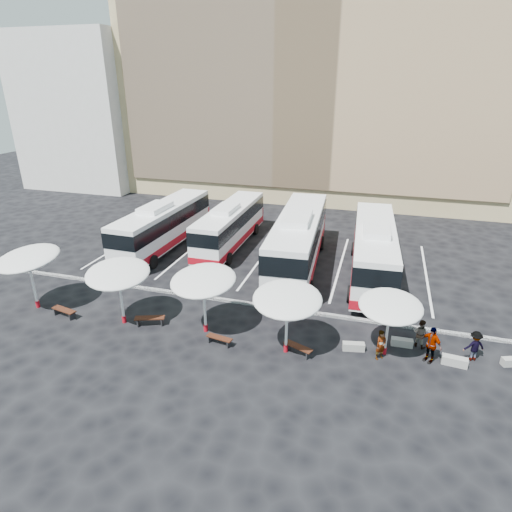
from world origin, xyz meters
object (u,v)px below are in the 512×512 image
(bus_0, at_px, (164,224))
(wood_bench_2, at_px, (219,339))
(bus_3, at_px, (374,249))
(sunshade_4, at_px, (391,306))
(sunshade_1, at_px, (118,274))
(conc_bench_0, at_px, (354,347))
(passenger_2, at_px, (431,344))
(sunshade_0, at_px, (28,259))
(passenger_0, at_px, (381,345))
(wood_bench_1, at_px, (150,319))
(wood_bench_0, at_px, (64,311))
(wood_bench_3, at_px, (298,348))
(passenger_3, at_px, (474,346))
(conc_bench_1, at_px, (402,342))
(sunshade_2, at_px, (203,280))
(passenger_1, at_px, (421,334))
(bus_1, at_px, (230,224))
(sunshade_3, at_px, (287,299))
(conc_bench_2, at_px, (455,361))
(bus_2, at_px, (298,239))

(bus_0, height_order, wood_bench_2, bus_0)
(bus_3, height_order, sunshade_4, bus_3)
(sunshade_1, xyz_separation_m, conc_bench_0, (12.69, 1.00, -2.85))
(passenger_2, bearing_deg, sunshade_0, -138.73)
(bus_0, height_order, passenger_0, bus_0)
(wood_bench_1, bearing_deg, sunshade_0, -179.10)
(wood_bench_0, height_order, passenger_2, passenger_2)
(wood_bench_3, relative_size, passenger_3, 1.00)
(sunshade_0, relative_size, sunshade_4, 1.46)
(sunshade_4, relative_size, wood_bench_2, 2.25)
(bus_3, bearing_deg, passenger_3, -61.67)
(conc_bench_1, height_order, passenger_0, passenger_0)
(sunshade_1, xyz_separation_m, passenger_3, (18.34, 1.86, -2.27))
(wood_bench_3, bearing_deg, sunshade_0, 179.34)
(sunshade_4, bearing_deg, wood_bench_1, -175.61)
(sunshade_1, relative_size, sunshade_2, 1.13)
(bus_0, xyz_separation_m, wood_bench_2, (9.31, -11.76, -1.64))
(passenger_0, relative_size, passenger_1, 1.03)
(sunshade_1, bearing_deg, sunshade_4, 4.53)
(bus_3, distance_m, sunshade_1, 16.78)
(bus_3, bearing_deg, bus_0, 173.94)
(sunshade_4, xyz_separation_m, passenger_3, (4.13, 0.73, -1.92))
(sunshade_1, bearing_deg, conc_bench_0, 4.50)
(bus_3, relative_size, wood_bench_1, 7.51)
(bus_0, height_order, bus_1, bus_0)
(sunshade_2, xyz_separation_m, conc_bench_0, (7.90, 0.51, -2.87))
(sunshade_3, xyz_separation_m, wood_bench_3, (0.63, -0.04, -2.64))
(bus_3, relative_size, sunshade_4, 3.91)
(wood_bench_3, bearing_deg, wood_bench_1, 177.96)
(sunshade_2, bearing_deg, wood_bench_0, -173.75)
(bus_3, relative_size, sunshade_0, 2.69)
(bus_0, bearing_deg, conc_bench_0, -31.03)
(conc_bench_2, xyz_separation_m, passenger_0, (-3.48, -0.50, 0.57))
(sunshade_1, height_order, passenger_0, sunshade_1)
(passenger_0, xyz_separation_m, passenger_2, (2.30, 0.48, 0.17))
(sunshade_1, height_order, conc_bench_2, sunshade_1)
(wood_bench_0, bearing_deg, passenger_0, 3.49)
(bus_2, height_order, passenger_2, bus_2)
(sunshade_3, xyz_separation_m, wood_bench_2, (-3.45, -0.37, -2.67))
(sunshade_4, bearing_deg, passenger_2, -0.17)
(conc_bench_1, bearing_deg, sunshade_4, -130.97)
(sunshade_3, height_order, passenger_1, sunshade_3)
(sunshade_1, relative_size, wood_bench_3, 2.89)
(bus_2, xyz_separation_m, bus_3, (5.26, -0.04, -0.15))
(conc_bench_2, height_order, passenger_1, passenger_1)
(passenger_2, height_order, passenger_3, passenger_2)
(wood_bench_2, relative_size, conc_bench_1, 1.34)
(sunshade_3, bearing_deg, bus_2, 98.46)
(bus_2, xyz_separation_m, wood_bench_3, (2.20, -10.62, -1.84))
(passenger_1, bearing_deg, wood_bench_2, 41.92)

